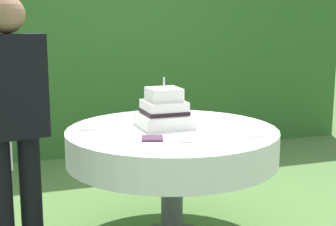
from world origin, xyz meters
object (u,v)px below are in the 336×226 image
object	(u,v)px
cake_table	(172,145)
serving_plate_near	(188,139)
serving_plate_left	(88,128)
napkin_stack	(152,138)
serving_plate_far	(257,135)
wedding_cake	(164,111)
standing_person	(12,123)

from	to	relation	value
cake_table	serving_plate_near	xyz separation A→B (m)	(-0.01, -0.33, 0.12)
serving_plate_left	cake_table	bearing A→B (deg)	-19.39
serving_plate_left	napkin_stack	world-z (taller)	napkin_stack
serving_plate_far	napkin_stack	bearing A→B (deg)	170.40
cake_table	serving_plate_far	world-z (taller)	serving_plate_far
cake_table	wedding_cake	world-z (taller)	wedding_cake
serving_plate_far	standing_person	xyz separation A→B (m)	(-1.44, 0.08, 0.16)
serving_plate_far	standing_person	size ratio (longest dim) A/B	0.08
wedding_cake	serving_plate_far	distance (m)	0.64
napkin_stack	standing_person	xyz separation A→B (m)	(-0.79, -0.02, 0.16)
serving_plate_left	standing_person	distance (m)	0.67
serving_plate_left	napkin_stack	xyz separation A→B (m)	(0.31, -0.42, 0.00)
serving_plate_far	napkin_stack	world-z (taller)	napkin_stack
serving_plate_far	napkin_stack	xyz separation A→B (m)	(-0.64, 0.11, 0.00)
wedding_cake	serving_plate_near	world-z (taller)	wedding_cake
cake_table	serving_plate_far	size ratio (longest dim) A/B	10.89
cake_table	napkin_stack	bearing A→B (deg)	-131.33
wedding_cake	serving_plate_far	size ratio (longest dim) A/B	2.68
wedding_cake	cake_table	bearing A→B (deg)	-72.18
serving_plate_left	standing_person	world-z (taller)	standing_person
serving_plate_near	serving_plate_left	xyz separation A→B (m)	(-0.51, 0.51, 0.00)
serving_plate_near	serving_plate_far	world-z (taller)	same
serving_plate_near	serving_plate_far	bearing A→B (deg)	-2.62
cake_table	standing_person	size ratio (longest dim) A/B	0.87
serving_plate_far	napkin_stack	distance (m)	0.65
serving_plate_near	napkin_stack	size ratio (longest dim) A/B	1.00
standing_person	napkin_stack	bearing A→B (deg)	1.80
cake_table	standing_person	xyz separation A→B (m)	(-1.00, -0.26, 0.27)
standing_person	cake_table	bearing A→B (deg)	14.65
serving_plate_far	serving_plate_left	distance (m)	1.09
cake_table	serving_plate_left	size ratio (longest dim) A/B	10.48
serving_plate_left	standing_person	size ratio (longest dim) A/B	0.08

